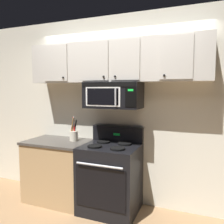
{
  "coord_description": "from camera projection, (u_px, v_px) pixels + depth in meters",
  "views": [
    {
      "loc": [
        1.14,
        -2.37,
        1.65
      ],
      "look_at": [
        0.0,
        0.49,
        1.35
      ],
      "focal_mm": 36.77,
      "sensor_mm": 36.0,
      "label": 1
    }
  ],
  "objects": [
    {
      "name": "utensil_crock_cream",
      "position": [
        74.0,
        134.0,
        3.37
      ],
      "size": [
        0.12,
        0.12,
        0.36
      ],
      "color": "beige",
      "rests_on": "counter_segment"
    },
    {
      "name": "over_range_microwave",
      "position": [
        113.0,
        95.0,
        3.11
      ],
      "size": [
        0.76,
        0.43,
        0.35
      ],
      "color": "black"
    },
    {
      "name": "salt_shaker",
      "position": [
        71.0,
        135.0,
        3.52
      ],
      "size": [
        0.04,
        0.04,
        0.11
      ],
      "color": "white",
      "rests_on": "counter_segment"
    },
    {
      "name": "upper_cabinets",
      "position": [
        114.0,
        62.0,
        3.1
      ],
      "size": [
        2.5,
        0.36,
        0.55
      ],
      "color": "#BCB7AD"
    },
    {
      "name": "back_wall",
      "position": [
        120.0,
        110.0,
        3.37
      ],
      "size": [
        5.2,
        0.1,
        2.7
      ],
      "primitive_type": "cube",
      "color": "silver",
      "rests_on": "ground_plane"
    },
    {
      "name": "stove_range",
      "position": [
        110.0,
        177.0,
        3.11
      ],
      "size": [
        0.76,
        0.69,
        1.12
      ],
      "color": "black",
      "rests_on": "ground_plane"
    },
    {
      "name": "counter_segment",
      "position": [
        58.0,
        170.0,
        3.43
      ],
      "size": [
        0.93,
        0.65,
        0.9
      ],
      "color": "tan",
      "rests_on": "ground_plane"
    }
  ]
}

